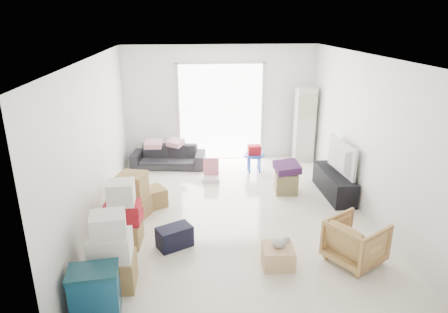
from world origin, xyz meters
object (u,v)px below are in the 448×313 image
tv_console (334,183)px  armchair (356,239)px  storage_bins (95,293)px  kids_table (254,153)px  ottoman (286,182)px  sofa (168,153)px  wood_crate (278,256)px  ac_tower (305,125)px  television (335,169)px

tv_console → armchair: 2.28m
storage_bins → kids_table: (2.56, 4.39, 0.11)m
armchair → kids_table: size_ratio=1.17×
ottoman → kids_table: bearing=110.2°
sofa → wood_crate: size_ratio=3.88×
ac_tower → storage_bins: size_ratio=2.75×
ac_tower → storage_bins: ac_tower is taller
sofa → armchair: 4.90m
television → armchair: bearing=162.4°
storage_bins → ac_tower: bearing=52.4°
ac_tower → tv_console: bearing=-88.6°
sofa → wood_crate: sofa is taller
television → armchair: size_ratio=1.52×
tv_console → television: bearing=0.0°
armchair → television: bearing=-44.2°
tv_console → television: television is taller
ac_tower → television: bearing=-88.6°
armchair → ottoman: armchair is taller
storage_bins → sofa: bearing=82.4°
ac_tower → television: (0.05, -1.99, -0.34)m
tv_console → armchair: size_ratio=1.97×
kids_table → ac_tower: bearing=25.3°
ac_tower → ottoman: bearing=-115.2°
tv_console → television: 0.30m
armchair → ottoman: 2.44m
television → kids_table: (-1.34, 1.38, -0.11)m
ac_tower → tv_console: ac_tower is taller
kids_table → wood_crate: (-0.26, -3.59, -0.28)m
storage_bins → ottoman: storage_bins is taller
ac_tower → sofa: 3.26m
tv_console → storage_bins: bearing=-142.3°
armchair → kids_table: bearing=-18.2°
wood_crate → tv_console: bearing=54.1°
ac_tower → storage_bins: (-3.85, -5.00, -0.56)m
tv_console → ottoman: size_ratio=3.30×
ottoman → armchair: bearing=-80.8°
tv_console → ottoman: 0.92m
storage_bins → ottoman: bearing=46.8°
storage_bins → wood_crate: storage_bins is taller
television → sofa: 3.75m
tv_console → storage_bins: size_ratio=2.17×
ac_tower → wood_crate: 4.54m
tv_console → sofa: sofa is taller
storage_bins → ottoman: 4.38m
tv_console → wood_crate: (-1.60, -2.21, -0.09)m
television → wood_crate: television is taller
armchair → kids_table: (-0.83, 3.60, 0.07)m
tv_console → sofa: bearing=150.5°
kids_table → ottoman: bearing=-69.8°
armchair → ottoman: bearing=-22.0°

